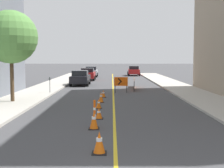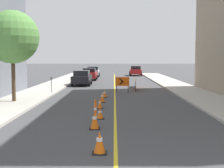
{
  "view_description": "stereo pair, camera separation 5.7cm",
  "coord_description": "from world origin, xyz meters",
  "px_view_note": "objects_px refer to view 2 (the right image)",
  "views": [
    {
      "loc": [
        -0.1,
        -5.27,
        2.91
      ],
      "look_at": [
        -0.21,
        17.42,
        1.0
      ],
      "focal_mm": 50.0,
      "sensor_mm": 36.0,
      "label": 1
    },
    {
      "loc": [
        -0.05,
        -5.27,
        2.91
      ],
      "look_at": [
        -0.21,
        17.42,
        1.0
      ],
      "focal_mm": 50.0,
      "sensor_mm": 36.0,
      "label": 2
    }
  ],
  "objects_px": {
    "traffic_cone_fifth": "(102,97)",
    "arrow_barricade_primary": "(122,82)",
    "delineator_post_front": "(95,116)",
    "street_tree_left_near": "(12,37)",
    "traffic_cone_third": "(100,114)",
    "parked_car_curb_mid": "(89,74)",
    "parked_car_opposite_side": "(135,71)",
    "traffic_cone_fourth": "(100,104)",
    "traffic_cone_nearest": "(100,143)",
    "traffic_cone_second": "(95,120)",
    "parking_meter_near_curb": "(51,81)",
    "parked_car_curb_near": "(82,78)",
    "parked_car_curb_far": "(93,72)",
    "traffic_cone_farthest": "(105,94)"
  },
  "relations": [
    {
      "from": "traffic_cone_fifth",
      "to": "arrow_barricade_primary",
      "type": "xyz_separation_m",
      "value": [
        1.46,
        5.62,
        0.57
      ]
    },
    {
      "from": "delineator_post_front",
      "to": "street_tree_left_near",
      "type": "distance_m",
      "value": 9.79
    },
    {
      "from": "street_tree_left_near",
      "to": "traffic_cone_fifth",
      "type": "bearing_deg",
      "value": 2.82
    },
    {
      "from": "delineator_post_front",
      "to": "traffic_cone_third",
      "type": "bearing_deg",
      "value": 86.86
    },
    {
      "from": "parked_car_curb_mid",
      "to": "parked_car_opposite_side",
      "type": "relative_size",
      "value": 0.99
    },
    {
      "from": "street_tree_left_near",
      "to": "traffic_cone_fourth",
      "type": "bearing_deg",
      "value": -20.99
    },
    {
      "from": "traffic_cone_nearest",
      "to": "traffic_cone_fourth",
      "type": "bearing_deg",
      "value": 92.57
    },
    {
      "from": "traffic_cone_fifth",
      "to": "delineator_post_front",
      "type": "distance_m",
      "value": 7.35
    },
    {
      "from": "traffic_cone_second",
      "to": "parking_meter_near_curb",
      "type": "height_order",
      "value": "parking_meter_near_curb"
    },
    {
      "from": "traffic_cone_second",
      "to": "traffic_cone_fifth",
      "type": "bearing_deg",
      "value": 89.84
    },
    {
      "from": "traffic_cone_third",
      "to": "arrow_barricade_primary",
      "type": "relative_size",
      "value": 0.4
    },
    {
      "from": "parked_car_curb_near",
      "to": "parked_car_opposite_side",
      "type": "bearing_deg",
      "value": 69.97
    },
    {
      "from": "parked_car_curb_mid",
      "to": "parked_car_curb_far",
      "type": "bearing_deg",
      "value": 89.83
    },
    {
      "from": "traffic_cone_fourth",
      "to": "parked_car_opposite_side",
      "type": "xyz_separation_m",
      "value": [
        4.33,
        33.41,
        0.52
      ]
    },
    {
      "from": "traffic_cone_third",
      "to": "parking_meter_near_curb",
      "type": "relative_size",
      "value": 0.41
    },
    {
      "from": "traffic_cone_second",
      "to": "arrow_barricade_primary",
      "type": "height_order",
      "value": "arrow_barricade_primary"
    },
    {
      "from": "traffic_cone_farthest",
      "to": "street_tree_left_near",
      "type": "relative_size",
      "value": 0.09
    },
    {
      "from": "traffic_cone_second",
      "to": "delineator_post_front",
      "type": "bearing_deg",
      "value": 87.16
    },
    {
      "from": "parked_car_opposite_side",
      "to": "arrow_barricade_primary",
      "type": "bearing_deg",
      "value": -94.86
    },
    {
      "from": "delineator_post_front",
      "to": "arrow_barricade_primary",
      "type": "relative_size",
      "value": 0.89
    },
    {
      "from": "street_tree_left_near",
      "to": "traffic_cone_farthest",
      "type": "bearing_deg",
      "value": 27.25
    },
    {
      "from": "arrow_barricade_primary",
      "to": "traffic_cone_fifth",
      "type": "bearing_deg",
      "value": -104.33
    },
    {
      "from": "parked_car_opposite_side",
      "to": "street_tree_left_near",
      "type": "bearing_deg",
      "value": -106.19
    },
    {
      "from": "parked_car_curb_near",
      "to": "street_tree_left_near",
      "type": "relative_size",
      "value": 0.75
    },
    {
      "from": "delineator_post_front",
      "to": "street_tree_left_near",
      "type": "bearing_deg",
      "value": 128.78
    },
    {
      "from": "traffic_cone_third",
      "to": "delineator_post_front",
      "type": "relative_size",
      "value": 0.44
    },
    {
      "from": "delineator_post_front",
      "to": "parked_car_curb_mid",
      "type": "distance_m",
      "value": 27.81
    },
    {
      "from": "traffic_cone_nearest",
      "to": "traffic_cone_third",
      "type": "distance_m",
      "value": 5.43
    },
    {
      "from": "traffic_cone_fifth",
      "to": "traffic_cone_nearest",
      "type": "bearing_deg",
      "value": -88.25
    },
    {
      "from": "traffic_cone_second",
      "to": "parked_car_opposite_side",
      "type": "height_order",
      "value": "parked_car_opposite_side"
    },
    {
      "from": "delineator_post_front",
      "to": "parked_car_curb_near",
      "type": "height_order",
      "value": "parked_car_curb_near"
    },
    {
      "from": "traffic_cone_fifth",
      "to": "traffic_cone_third",
      "type": "bearing_deg",
      "value": -89.0
    },
    {
      "from": "traffic_cone_third",
      "to": "parked_car_curb_near",
      "type": "bearing_deg",
      "value": 98.53
    },
    {
      "from": "traffic_cone_nearest",
      "to": "street_tree_left_near",
      "type": "xyz_separation_m",
      "value": [
        -6.02,
        10.6,
        3.88
      ]
    },
    {
      "from": "traffic_cone_second",
      "to": "street_tree_left_near",
      "type": "bearing_deg",
      "value": 127.67
    },
    {
      "from": "traffic_cone_farthest",
      "to": "traffic_cone_second",
      "type": "bearing_deg",
      "value": -90.5
    },
    {
      "from": "traffic_cone_fifth",
      "to": "parked_car_curb_far",
      "type": "height_order",
      "value": "parked_car_curb_far"
    },
    {
      "from": "traffic_cone_nearest",
      "to": "delineator_post_front",
      "type": "relative_size",
      "value": 0.58
    },
    {
      "from": "traffic_cone_fifth",
      "to": "street_tree_left_near",
      "type": "bearing_deg",
      "value": -177.18
    },
    {
      "from": "arrow_barricade_primary",
      "to": "parked_car_opposite_side",
      "type": "height_order",
      "value": "parked_car_opposite_side"
    },
    {
      "from": "traffic_cone_fourth",
      "to": "arrow_barricade_primary",
      "type": "relative_size",
      "value": 0.43
    },
    {
      "from": "traffic_cone_third",
      "to": "parked_car_curb_near",
      "type": "relative_size",
      "value": 0.12
    },
    {
      "from": "traffic_cone_fourth",
      "to": "arrow_barricade_primary",
      "type": "distance_m",
      "value": 8.23
    },
    {
      "from": "traffic_cone_nearest",
      "to": "parking_meter_near_curb",
      "type": "xyz_separation_m",
      "value": [
        -4.63,
        15.72,
        0.7
      ]
    },
    {
      "from": "traffic_cone_second",
      "to": "arrow_barricade_primary",
      "type": "distance_m",
      "value": 13.33
    },
    {
      "from": "arrow_barricade_primary",
      "to": "parked_car_curb_mid",
      "type": "distance_m",
      "value": 15.25
    },
    {
      "from": "traffic_cone_fourth",
      "to": "parked_car_curb_far",
      "type": "bearing_deg",
      "value": 94.61
    },
    {
      "from": "parked_car_opposite_side",
      "to": "street_tree_left_near",
      "type": "height_order",
      "value": "street_tree_left_near"
    },
    {
      "from": "delineator_post_front",
      "to": "traffic_cone_nearest",
      "type": "bearing_deg",
      "value": -84.52
    },
    {
      "from": "street_tree_left_near",
      "to": "parked_car_opposite_side",
      "type": "bearing_deg",
      "value": 72.31
    }
  ]
}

